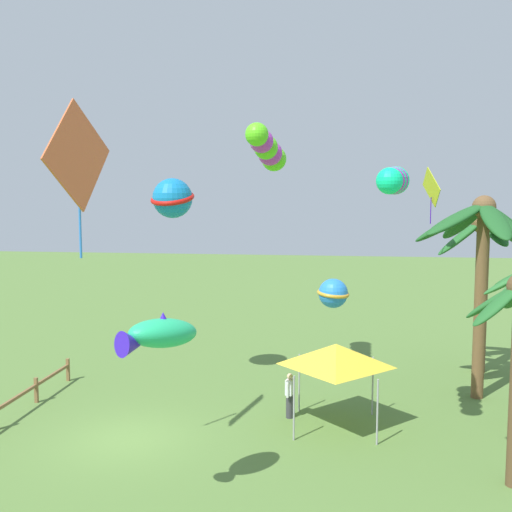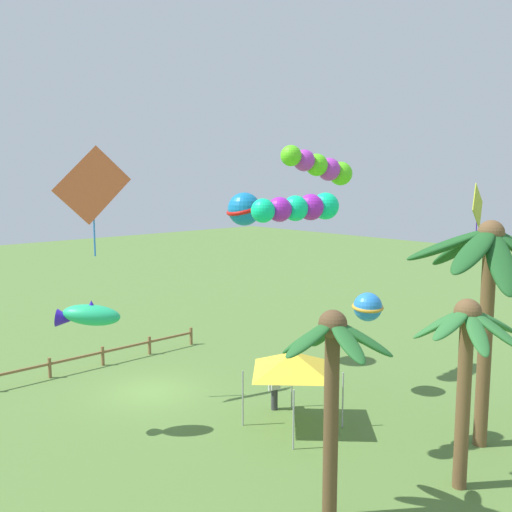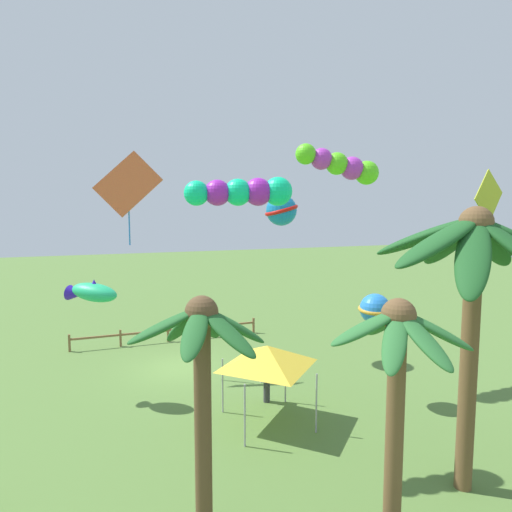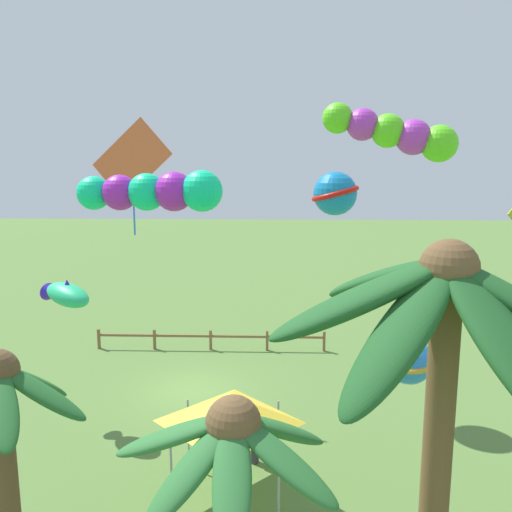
{
  "view_description": "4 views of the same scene",
  "coord_description": "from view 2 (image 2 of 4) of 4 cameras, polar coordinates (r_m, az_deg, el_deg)",
  "views": [
    {
      "loc": [
        17.58,
        6.58,
        7.75
      ],
      "look_at": [
        -3.89,
        3.63,
        5.56
      ],
      "focal_mm": 41.79,
      "sensor_mm": 36.0,
      "label": 1
    },
    {
      "loc": [
        12.84,
        20.81,
        9.18
      ],
      "look_at": [
        -2.79,
        3.69,
        6.01
      ],
      "focal_mm": 40.83,
      "sensor_mm": 36.0,
      "label": 2
    },
    {
      "loc": [
        3.7,
        20.79,
        7.66
      ],
      "look_at": [
        -2.34,
        4.44,
        5.85
      ],
      "focal_mm": 30.93,
      "sensor_mm": 36.0,
      "label": 3
    },
    {
      "loc": [
        -3.13,
        19.79,
        8.91
      ],
      "look_at": [
        -2.6,
        3.92,
        6.04
      ],
      "focal_mm": 38.16,
      "sensor_mm": 36.0,
      "label": 4
    }
  ],
  "objects": [
    {
      "name": "ground_plane",
      "position": [
        26.12,
        -10.3,
        -12.92
      ],
      "size": [
        120.0,
        120.0,
        0.0
      ],
      "primitive_type": "plane",
      "color": "#567A38"
    },
    {
      "name": "palm_tree_0",
      "position": [
        20.74,
        21.81,
        -1.09
      ],
      "size": [
        5.23,
        4.99,
        7.77
      ],
      "color": "brown",
      "rests_on": "ground"
    },
    {
      "name": "palm_tree_1",
      "position": [
        15.56,
        7.49,
        -10.66
      ],
      "size": [
        3.21,
        3.06,
        5.77
      ],
      "color": "brown",
      "rests_on": "ground"
    },
    {
      "name": "palm_tree_2",
      "position": [
        18.0,
        19.83,
        -8.46
      ],
      "size": [
        3.24,
        3.18,
        5.72
      ],
      "color": "brown",
      "rests_on": "ground"
    },
    {
      "name": "rail_fence",
      "position": [
        29.79,
        -14.79,
        -9.23
      ],
      "size": [
        10.76,
        0.12,
        0.95
      ],
      "color": "brown",
      "rests_on": "ground"
    },
    {
      "name": "spectator_0",
      "position": [
        23.62,
        1.82,
        -12.96
      ],
      "size": [
        0.53,
        0.32,
        1.59
      ],
      "color": "#38383D",
      "rests_on": "ground"
    },
    {
      "name": "festival_tent",
      "position": [
        21.61,
        3.64,
        -10.32
      ],
      "size": [
        2.86,
        2.86,
        2.85
      ],
      "color": "#9E9EA3",
      "rests_on": "ground"
    },
    {
      "name": "kite_ball_0",
      "position": [
        27.58,
        -1.16,
        4.62
      ],
      "size": [
        2.01,
        2.02,
        1.58
      ],
      "color": "#147BC0"
    },
    {
      "name": "kite_diamond_1",
      "position": [
        23.18,
        20.88,
        4.54
      ],
      "size": [
        1.64,
        0.49,
        2.35
      ],
      "color": "#B5C120"
    },
    {
      "name": "kite_fish_2",
      "position": [
        21.1,
        -16.13,
        -5.59
      ],
      "size": [
        2.29,
        1.99,
        0.99
      ],
      "color": "#24C479"
    },
    {
      "name": "kite_ball_3",
      "position": [
        24.78,
        10.89,
        -4.92
      ],
      "size": [
        1.85,
        1.85,
        1.2
      ],
      "color": "#2980E5"
    },
    {
      "name": "kite_tube_4",
      "position": [
        25.87,
        6.28,
        8.75
      ],
      "size": [
        3.84,
        1.32,
        1.71
      ],
      "color": "#5CDF1F"
    },
    {
      "name": "kite_tube_5",
      "position": [
        18.43,
        4.27,
        4.71
      ],
      "size": [
        3.24,
        1.18,
        0.88
      ],
      "color": "#0EE594"
    },
    {
      "name": "kite_diamond_6",
      "position": [
        23.76,
        -15.72,
        6.58
      ],
      "size": [
        3.12,
        0.56,
        4.36
      ],
      "color": "orange"
    }
  ]
}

